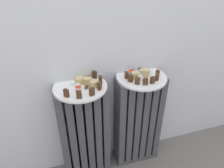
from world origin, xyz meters
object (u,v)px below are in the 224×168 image
(fork, at_px, (137,74))
(jam_bowl_left, at_px, (78,89))
(radiator_left, at_px, (85,133))
(plate_left, at_px, (80,87))
(plate_right, at_px, (141,77))
(radiator_right, at_px, (138,122))
(jam_bowl_right, at_px, (131,72))

(fork, bearing_deg, jam_bowl_left, -168.83)
(radiator_left, relative_size, fork, 7.13)
(plate_left, bearing_deg, fork, 4.57)
(radiator_left, xyz_separation_m, plate_right, (0.36, 0.00, 0.35))
(radiator_left, distance_m, radiator_right, 0.36)
(radiator_left, bearing_deg, jam_bowl_left, -110.65)
(radiator_left, bearing_deg, fork, 4.57)
(plate_right, height_order, jam_bowl_left, jam_bowl_left)
(plate_left, height_order, plate_right, same)
(plate_left, height_order, jam_bowl_right, jam_bowl_right)
(fork, bearing_deg, radiator_right, -57.84)
(radiator_right, height_order, plate_right, plate_right)
(plate_left, distance_m, jam_bowl_left, 0.05)
(plate_right, relative_size, jam_bowl_left, 7.61)
(plate_left, xyz_separation_m, jam_bowl_right, (0.31, 0.04, 0.02))
(jam_bowl_right, height_order, fork, jam_bowl_right)
(jam_bowl_left, distance_m, fork, 0.37)
(radiator_right, height_order, fork, fork)
(plate_left, xyz_separation_m, plate_right, (0.36, 0.00, 0.00))
(plate_left, xyz_separation_m, fork, (0.35, 0.03, 0.01))
(jam_bowl_right, bearing_deg, jam_bowl_left, -165.48)
(jam_bowl_right, bearing_deg, plate_right, -37.98)
(plate_left, relative_size, fork, 3.15)
(radiator_left, relative_size, jam_bowl_right, 15.75)
(plate_right, relative_size, fork, 3.15)
(radiator_right, xyz_separation_m, plate_left, (-0.36, 0.00, 0.35))
(plate_right, xyz_separation_m, jam_bowl_right, (-0.05, 0.04, 0.02))
(jam_bowl_right, xyz_separation_m, fork, (0.04, -0.01, -0.01))
(jam_bowl_right, bearing_deg, fork, -20.75)
(radiator_right, xyz_separation_m, jam_bowl_right, (-0.05, 0.04, 0.37))
(radiator_left, height_order, plate_right, plate_right)
(jam_bowl_right, bearing_deg, plate_left, -172.50)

